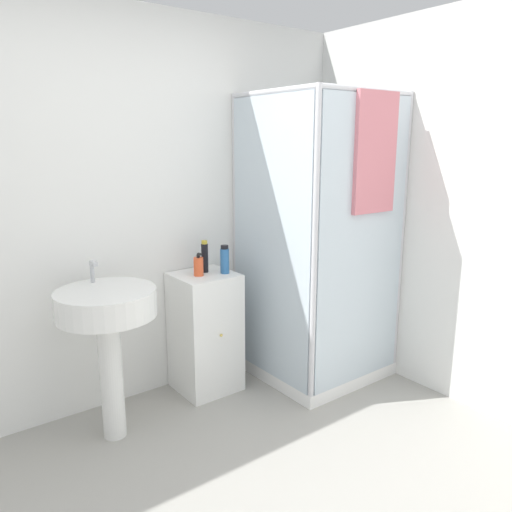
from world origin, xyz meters
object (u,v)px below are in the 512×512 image
at_px(soap_dispenser, 199,266).
at_px(shampoo_bottle_tall_black, 205,257).
at_px(shampoo_bottle_blue, 225,260).
at_px(sink, 107,320).

relative_size(soap_dispenser, shampoo_bottle_tall_black, 0.71).
xyz_separation_m(soap_dispenser, shampoo_bottle_tall_black, (0.08, 0.05, 0.04)).
bearing_deg(shampoo_bottle_blue, sink, -172.75).
distance_m(soap_dispenser, shampoo_bottle_blue, 0.18).
relative_size(sink, shampoo_bottle_blue, 5.35).
height_order(soap_dispenser, shampoo_bottle_blue, shampoo_bottle_blue).
bearing_deg(sink, soap_dispenser, 13.19).
relative_size(soap_dispenser, shampoo_bottle_blue, 0.81).
bearing_deg(shampoo_bottle_tall_black, soap_dispenser, -147.13).
height_order(shampoo_bottle_tall_black, shampoo_bottle_blue, shampoo_bottle_tall_black).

